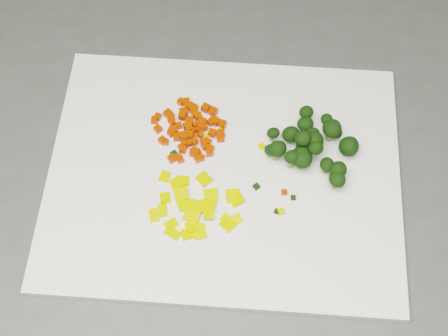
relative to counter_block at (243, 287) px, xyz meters
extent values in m
cube|color=#4F4F4C|center=(0.00, 0.00, 0.00)|extent=(1.12, 0.86, 0.90)
cube|color=white|center=(-0.03, 0.01, 0.46)|extent=(0.49, 0.42, 0.01)
cube|color=red|center=(-0.08, 0.09, 0.46)|extent=(0.01, 0.01, 0.01)
cube|color=red|center=(-0.05, 0.03, 0.47)|extent=(0.01, 0.01, 0.01)
cube|color=red|center=(-0.08, 0.08, 0.46)|extent=(0.01, 0.01, 0.01)
cube|color=red|center=(-0.07, 0.11, 0.46)|extent=(0.01, 0.01, 0.01)
cube|color=red|center=(-0.10, 0.09, 0.46)|extent=(0.01, 0.01, 0.01)
cube|color=red|center=(-0.05, 0.05, 0.46)|extent=(0.01, 0.01, 0.01)
cube|color=red|center=(-0.03, 0.05, 0.47)|extent=(0.01, 0.01, 0.01)
cube|color=red|center=(-0.07, 0.06, 0.47)|extent=(0.01, 0.01, 0.01)
cube|color=red|center=(-0.05, 0.06, 0.47)|extent=(0.01, 0.01, 0.01)
cube|color=red|center=(-0.08, 0.09, 0.47)|extent=(0.01, 0.01, 0.01)
cube|color=red|center=(-0.09, 0.10, 0.47)|extent=(0.01, 0.01, 0.01)
cube|color=red|center=(-0.05, 0.04, 0.46)|extent=(0.01, 0.01, 0.01)
cube|color=red|center=(-0.08, 0.03, 0.46)|extent=(0.01, 0.01, 0.01)
cube|color=red|center=(-0.05, 0.07, 0.47)|extent=(0.01, 0.01, 0.01)
cube|color=red|center=(-0.07, 0.10, 0.47)|extent=(0.01, 0.01, 0.01)
cube|color=red|center=(-0.07, 0.04, 0.46)|extent=(0.01, 0.01, 0.01)
cube|color=red|center=(-0.07, 0.08, 0.46)|extent=(0.01, 0.01, 0.01)
cube|color=red|center=(-0.07, 0.05, 0.47)|extent=(0.01, 0.01, 0.01)
cube|color=red|center=(-0.03, 0.07, 0.47)|extent=(0.01, 0.01, 0.01)
cube|color=red|center=(-0.07, 0.07, 0.46)|extent=(0.01, 0.01, 0.01)
cube|color=red|center=(-0.05, 0.07, 0.47)|extent=(0.01, 0.01, 0.01)
cube|color=red|center=(-0.06, 0.07, 0.47)|extent=(0.01, 0.01, 0.01)
cube|color=red|center=(-0.07, 0.06, 0.47)|extent=(0.01, 0.01, 0.01)
cube|color=red|center=(-0.06, 0.03, 0.46)|extent=(0.01, 0.01, 0.01)
cube|color=red|center=(-0.06, 0.09, 0.47)|extent=(0.01, 0.01, 0.01)
cube|color=red|center=(-0.07, 0.06, 0.47)|extent=(0.01, 0.01, 0.01)
cube|color=red|center=(-0.06, 0.10, 0.46)|extent=(0.01, 0.01, 0.01)
cube|color=red|center=(-0.10, 0.08, 0.47)|extent=(0.01, 0.01, 0.01)
cube|color=red|center=(-0.09, 0.03, 0.47)|extent=(0.01, 0.01, 0.01)
cube|color=red|center=(-0.08, 0.03, 0.46)|extent=(0.01, 0.01, 0.01)
cube|color=red|center=(-0.04, 0.10, 0.47)|extent=(0.01, 0.01, 0.01)
cube|color=red|center=(-0.06, 0.05, 0.47)|extent=(0.01, 0.01, 0.01)
cube|color=red|center=(-0.06, 0.06, 0.46)|extent=(0.01, 0.01, 0.01)
cube|color=red|center=(-0.06, 0.09, 0.46)|extent=(0.01, 0.01, 0.01)
cube|color=red|center=(-0.08, 0.06, 0.47)|extent=(0.01, 0.01, 0.01)
cube|color=red|center=(-0.05, 0.07, 0.46)|extent=(0.01, 0.01, 0.01)
cube|color=red|center=(-0.04, 0.04, 0.46)|extent=(0.01, 0.01, 0.01)
cube|color=red|center=(-0.08, 0.04, 0.46)|extent=(0.01, 0.01, 0.01)
cube|color=red|center=(-0.05, 0.09, 0.47)|extent=(0.01, 0.01, 0.01)
cube|color=red|center=(-0.05, 0.07, 0.47)|extent=(0.01, 0.01, 0.01)
cube|color=red|center=(-0.02, 0.07, 0.47)|extent=(0.01, 0.01, 0.01)
cube|color=red|center=(-0.05, 0.09, 0.46)|extent=(0.01, 0.01, 0.01)
cube|color=red|center=(-0.03, 0.09, 0.47)|extent=(0.01, 0.01, 0.01)
cube|color=red|center=(-0.05, 0.10, 0.46)|extent=(0.01, 0.01, 0.01)
cube|color=red|center=(-0.03, 0.06, 0.47)|extent=(0.01, 0.01, 0.01)
cube|color=red|center=(-0.06, 0.06, 0.47)|extent=(0.01, 0.01, 0.01)
cube|color=red|center=(-0.06, 0.07, 0.47)|extent=(0.01, 0.01, 0.01)
cube|color=red|center=(-0.08, 0.08, 0.46)|extent=(0.01, 0.01, 0.01)
cube|color=red|center=(-0.09, 0.06, 0.46)|extent=(0.01, 0.01, 0.01)
cube|color=red|center=(-0.08, 0.07, 0.47)|extent=(0.01, 0.01, 0.01)
cube|color=red|center=(-0.06, 0.11, 0.47)|extent=(0.01, 0.01, 0.01)
cube|color=red|center=(-0.10, 0.06, 0.46)|extent=(0.01, 0.01, 0.01)
cube|color=red|center=(-0.08, 0.05, 0.46)|extent=(0.01, 0.01, 0.01)
cube|color=red|center=(-0.06, 0.07, 0.47)|extent=(0.01, 0.01, 0.01)
cube|color=red|center=(-0.07, 0.05, 0.47)|extent=(0.01, 0.01, 0.01)
cube|color=red|center=(-0.06, 0.04, 0.46)|extent=(0.01, 0.01, 0.01)
cube|color=red|center=(-0.05, 0.09, 0.47)|extent=(0.01, 0.01, 0.01)
cube|color=red|center=(-0.07, 0.06, 0.47)|extent=(0.01, 0.01, 0.01)
cube|color=red|center=(-0.04, 0.05, 0.46)|extent=(0.01, 0.01, 0.01)
cube|color=red|center=(-0.05, 0.10, 0.47)|extent=(0.01, 0.01, 0.01)
cube|color=red|center=(-0.02, 0.07, 0.46)|extent=(0.01, 0.01, 0.01)
cube|color=red|center=(-0.03, 0.08, 0.46)|extent=(0.01, 0.01, 0.01)
cube|color=red|center=(-0.05, 0.07, 0.47)|extent=(0.01, 0.01, 0.01)
cube|color=red|center=(-0.03, 0.09, 0.46)|extent=(0.01, 0.01, 0.01)
cube|color=red|center=(-0.07, 0.05, 0.46)|extent=(0.01, 0.01, 0.01)
cube|color=red|center=(-0.07, 0.09, 0.47)|extent=(0.01, 0.01, 0.01)
cube|color=red|center=(-0.09, 0.07, 0.47)|extent=(0.01, 0.01, 0.01)
cube|color=red|center=(-0.04, 0.06, 0.47)|extent=(0.01, 0.01, 0.01)
cube|color=red|center=(-0.06, 0.03, 0.46)|extent=(0.01, 0.01, 0.01)
cube|color=red|center=(-0.05, 0.05, 0.47)|extent=(0.01, 0.01, 0.01)
cube|color=red|center=(-0.05, 0.09, 0.47)|extent=(0.01, 0.01, 0.01)
cube|color=red|center=(-0.05, 0.07, 0.47)|extent=(0.01, 0.01, 0.01)
cube|color=red|center=(-0.05, 0.10, 0.47)|extent=(0.01, 0.01, 0.01)
cube|color=red|center=(-0.06, 0.11, 0.46)|extent=(0.01, 0.01, 0.01)
cube|color=red|center=(-0.10, 0.10, 0.46)|extent=(0.01, 0.01, 0.01)
cube|color=red|center=(-0.10, 0.10, 0.46)|extent=(0.01, 0.01, 0.01)
cube|color=red|center=(-0.06, 0.07, 0.46)|extent=(0.01, 0.01, 0.01)
cube|color=red|center=(-0.04, 0.07, 0.46)|extent=(0.01, 0.01, 0.01)
cube|color=red|center=(-0.06, 0.08, 0.47)|extent=(0.01, 0.01, 0.01)
cube|color=red|center=(-0.06, 0.04, 0.47)|extent=(0.01, 0.01, 0.01)
cube|color=red|center=(-0.06, 0.06, 0.47)|extent=(0.01, 0.01, 0.01)
cube|color=red|center=(-0.09, 0.07, 0.46)|extent=(0.01, 0.01, 0.01)
cube|color=yellow|center=(-0.09, -0.06, 0.46)|extent=(0.01, 0.01, 0.01)
cube|color=yellow|center=(-0.11, -0.05, 0.46)|extent=(0.02, 0.02, 0.01)
cube|color=yellow|center=(-0.08, -0.03, 0.47)|extent=(0.02, 0.01, 0.01)
cube|color=yellow|center=(-0.08, 0.00, 0.46)|extent=(0.02, 0.02, 0.00)
cube|color=yellow|center=(-0.09, -0.01, 0.47)|extent=(0.02, 0.02, 0.01)
cube|color=yellow|center=(-0.11, -0.03, 0.46)|extent=(0.01, 0.02, 0.00)
cube|color=yellow|center=(-0.06, -0.04, 0.47)|extent=(0.02, 0.02, 0.01)
cube|color=yellow|center=(-0.04, -0.06, 0.46)|extent=(0.02, 0.02, 0.01)
cube|color=yellow|center=(-0.08, -0.07, 0.46)|extent=(0.01, 0.02, 0.00)
cube|color=yellow|center=(-0.10, 0.01, 0.46)|extent=(0.02, 0.02, 0.00)
cube|color=yellow|center=(-0.11, -0.06, 0.46)|extent=(0.02, 0.02, 0.01)
cube|color=yellow|center=(-0.03, -0.06, 0.46)|extent=(0.02, 0.01, 0.01)
cube|color=yellow|center=(-0.04, -0.05, 0.46)|extent=(0.02, 0.02, 0.00)
cube|color=yellow|center=(-0.08, -0.04, 0.47)|extent=(0.02, 0.02, 0.00)
cube|color=yellow|center=(-0.03, -0.03, 0.46)|extent=(0.02, 0.02, 0.01)
cube|color=yellow|center=(-0.08, -0.06, 0.46)|extent=(0.02, 0.02, 0.00)
cube|color=yellow|center=(-0.06, -0.05, 0.47)|extent=(0.01, 0.01, 0.01)
cube|color=yellow|center=(-0.07, -0.03, 0.47)|extent=(0.02, 0.02, 0.00)
cube|color=yellow|center=(-0.11, -0.01, 0.46)|extent=(0.01, 0.01, 0.00)
cube|color=yellow|center=(-0.08, -0.06, 0.46)|extent=(0.02, 0.02, 0.00)
cube|color=yellow|center=(-0.08, -0.03, 0.46)|extent=(0.02, 0.01, 0.00)
cube|color=yellow|center=(-0.12, -0.03, 0.46)|extent=(0.01, 0.02, 0.00)
cube|color=yellow|center=(-0.08, -0.04, 0.47)|extent=(0.01, 0.01, 0.00)
cube|color=yellow|center=(-0.09, -0.06, 0.46)|extent=(0.01, 0.02, 0.01)
cube|color=yellow|center=(-0.06, -0.02, 0.46)|extent=(0.02, 0.02, 0.01)
cube|color=yellow|center=(-0.09, 0.00, 0.46)|extent=(0.02, 0.02, 0.01)
cube|color=yellow|center=(-0.03, -0.03, 0.46)|extent=(0.02, 0.02, 0.01)
cube|color=yellow|center=(-0.06, 0.00, 0.46)|extent=(0.02, 0.02, 0.01)
cube|color=yellow|center=(-0.09, -0.03, 0.46)|extent=(0.01, 0.02, 0.00)
cube|color=red|center=(0.03, -0.04, 0.46)|extent=(0.01, 0.01, 0.00)
cube|color=yellow|center=(-0.04, 0.06, 0.46)|extent=(0.01, 0.01, 0.00)
cube|color=black|center=(0.01, -0.06, 0.46)|extent=(0.01, 0.01, 0.00)
cube|color=yellow|center=(0.02, 0.03, 0.46)|extent=(0.01, 0.01, 0.00)
cube|color=black|center=(0.00, -0.02, 0.46)|extent=(0.01, 0.01, 0.00)
cube|color=black|center=(0.04, -0.04, 0.46)|extent=(0.01, 0.01, 0.00)
cube|color=black|center=(-0.09, 0.04, 0.46)|extent=(0.01, 0.01, 0.01)
cube|color=yellow|center=(0.02, -0.06, 0.46)|extent=(0.01, 0.01, 0.00)
cube|color=yellow|center=(-0.03, 0.06, 0.46)|extent=(0.01, 0.01, 0.00)
cube|color=yellow|center=(-0.06, 0.01, 0.46)|extent=(0.00, 0.00, 0.00)
camera|label=1|loc=(-0.10, -0.33, 1.11)|focal=50.00mm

